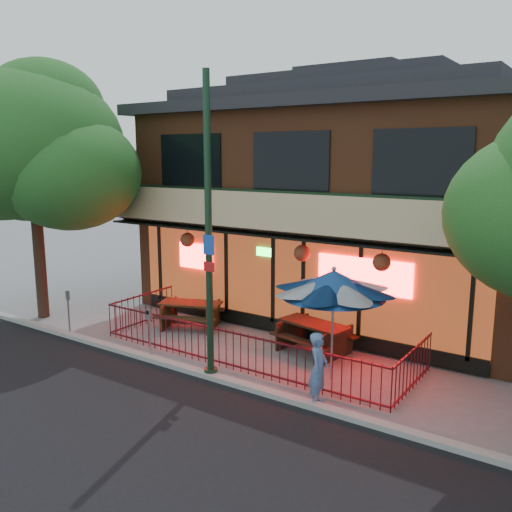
% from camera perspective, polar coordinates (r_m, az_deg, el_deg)
% --- Properties ---
extents(ground, '(80.00, 80.00, 0.00)m').
position_cam_1_polar(ground, '(13.50, -3.68, -11.96)').
color(ground, gray).
rests_on(ground, ground).
extents(curb, '(80.00, 0.25, 0.12)m').
position_cam_1_polar(curb, '(13.12, -5.05, -12.39)').
color(curb, '#999993').
rests_on(curb, ground).
extents(restaurant_building, '(12.96, 9.49, 8.05)m').
position_cam_1_polar(restaurant_building, '(18.62, 9.80, 7.25)').
color(restaurant_building, brown).
rests_on(restaurant_building, ground).
extents(patio_fence, '(8.44, 2.62, 1.00)m').
position_cam_1_polar(patio_fence, '(13.65, -2.40, -8.85)').
color(patio_fence, '#4A0F18').
rests_on(patio_fence, ground).
extents(street_light, '(0.43, 0.32, 7.00)m').
position_cam_1_polar(street_light, '(12.32, -4.99, 1.09)').
color(street_light, '#16321E').
rests_on(street_light, ground).
extents(street_tree_left, '(5.60, 5.60, 8.05)m').
position_cam_1_polar(street_tree_left, '(18.26, -22.34, 11.41)').
color(street_tree_left, '#37221B').
rests_on(street_tree_left, ground).
extents(picnic_table_left, '(2.22, 1.98, 0.78)m').
position_cam_1_polar(picnic_table_left, '(16.61, -6.87, -5.75)').
color(picnic_table_left, '#3B2915').
rests_on(picnic_table_left, ground).
extents(picnic_table_right, '(2.14, 1.79, 0.81)m').
position_cam_1_polar(picnic_table_right, '(14.57, 6.14, -8.04)').
color(picnic_table_right, black).
rests_on(picnic_table_right, ground).
extents(patio_umbrella, '(2.37, 2.37, 2.71)m').
position_cam_1_polar(patio_umbrella, '(12.37, 8.17, -2.89)').
color(patio_umbrella, gray).
rests_on(patio_umbrella, ground).
extents(pedestrian, '(0.50, 0.65, 1.58)m').
position_cam_1_polar(pedestrian, '(11.58, 6.59, -11.74)').
color(pedestrian, '#5476A8').
rests_on(pedestrian, ground).
extents(parking_meter_near, '(0.14, 0.12, 1.33)m').
position_cam_1_polar(parking_meter_near, '(14.16, -11.16, -7.18)').
color(parking_meter_near, gray).
rests_on(parking_meter_near, ground).
extents(parking_meter_far, '(0.15, 0.14, 1.35)m').
position_cam_1_polar(parking_meter_far, '(16.55, -19.17, -4.90)').
color(parking_meter_far, gray).
rests_on(parking_meter_far, ground).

